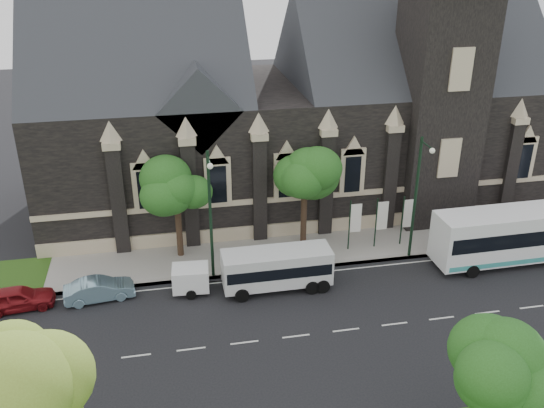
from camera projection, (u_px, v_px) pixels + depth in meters
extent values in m
plane|color=black|center=(296.00, 336.00, 33.59)|extent=(160.00, 160.00, 0.00)
cube|color=gray|center=(266.00, 254.00, 42.01)|extent=(80.00, 5.00, 0.15)
cube|color=black|center=(290.00, 141.00, 49.54)|extent=(40.00, 15.00, 10.00)
cube|color=#2B2D32|center=(140.00, 90.00, 45.34)|extent=(16.00, 15.00, 15.00)
cube|color=#2B2D32|center=(407.00, 77.00, 49.17)|extent=(20.00, 15.00, 15.00)
cube|color=#2B2D32|center=(197.00, 102.00, 42.03)|extent=(6.00, 6.00, 6.00)
cube|color=black|center=(437.00, 108.00, 44.25)|extent=(5.50, 5.50, 18.00)
cube|color=#CAB392|center=(312.00, 196.00, 43.58)|extent=(40.00, 0.22, 0.40)
cube|color=#CAB392|center=(311.00, 227.00, 44.68)|extent=(40.00, 0.25, 1.20)
cube|color=black|center=(287.00, 179.00, 42.44)|extent=(1.20, 0.12, 2.80)
sphere|color=olive|center=(30.00, 390.00, 20.87)|extent=(4.16, 4.16, 4.16)
sphere|color=olive|center=(52.00, 356.00, 21.37)|extent=(3.12, 3.12, 3.12)
sphere|color=#25551A|center=(490.00, 372.00, 24.29)|extent=(3.20, 3.20, 3.20)
sphere|color=#25551A|center=(498.00, 349.00, 24.68)|extent=(2.40, 2.40, 2.40)
cylinder|color=black|center=(304.00, 221.00, 42.62)|extent=(0.44, 0.44, 3.96)
sphere|color=#25551A|center=(305.00, 174.00, 41.08)|extent=(3.84, 3.84, 3.84)
sphere|color=#25551A|center=(312.00, 160.00, 41.54)|extent=(2.88, 2.88, 2.88)
cylinder|color=black|center=(179.00, 232.00, 41.06)|extent=(0.44, 0.44, 3.96)
sphere|color=#25551A|center=(176.00, 185.00, 39.54)|extent=(3.68, 3.68, 3.68)
sphere|color=#25551A|center=(185.00, 171.00, 39.99)|extent=(2.76, 2.76, 2.76)
cylinder|color=black|center=(415.00, 200.00, 39.93)|extent=(0.20, 0.20, 9.00)
cylinder|color=black|center=(427.00, 145.00, 37.45)|extent=(0.10, 1.60, 0.10)
sphere|color=silver|center=(432.00, 151.00, 36.78)|extent=(0.36, 0.36, 0.36)
cylinder|color=black|center=(211.00, 217.00, 37.49)|extent=(0.20, 0.20, 9.00)
cylinder|color=black|center=(209.00, 160.00, 35.01)|extent=(0.10, 1.60, 0.10)
sphere|color=silver|center=(210.00, 166.00, 34.34)|extent=(0.36, 0.36, 0.36)
cylinder|color=black|center=(349.00, 226.00, 41.80)|extent=(0.10, 0.10, 4.00)
cube|color=white|center=(356.00, 218.00, 41.63)|extent=(0.80, 0.04, 2.20)
cylinder|color=black|center=(376.00, 224.00, 42.15)|extent=(0.10, 0.10, 4.00)
cube|color=white|center=(382.00, 216.00, 41.98)|extent=(0.80, 0.04, 2.20)
cylinder|color=black|center=(402.00, 221.00, 42.50)|extent=(0.10, 0.10, 4.00)
cube|color=white|center=(409.00, 213.00, 42.33)|extent=(0.80, 0.04, 2.20)
cube|color=white|center=(528.00, 232.00, 40.55)|extent=(13.44, 3.00, 3.46)
cube|color=black|center=(528.00, 229.00, 40.44)|extent=(12.91, 3.04, 1.09)
cube|color=teal|center=(524.00, 250.00, 41.15)|extent=(12.91, 3.03, 0.35)
cylinder|color=black|center=(473.00, 271.00, 39.15)|extent=(0.90, 0.29, 0.90)
cylinder|color=black|center=(453.00, 251.00, 41.63)|extent=(0.90, 0.29, 0.90)
cube|color=silver|center=(277.00, 267.00, 37.51)|extent=(7.01, 2.22, 2.25)
cube|color=black|center=(277.00, 266.00, 37.47)|extent=(6.73, 2.26, 0.76)
cylinder|color=black|center=(242.00, 295.00, 36.57)|extent=(0.90, 0.28, 0.90)
cylinder|color=black|center=(237.00, 277.00, 38.53)|extent=(0.90, 0.28, 0.90)
cylinder|color=black|center=(312.00, 288.00, 37.38)|extent=(0.90, 0.28, 0.90)
cylinder|color=black|center=(304.00, 270.00, 39.34)|extent=(0.90, 0.28, 0.90)
cylinder|color=black|center=(323.00, 286.00, 37.50)|extent=(0.90, 0.28, 0.90)
cylinder|color=black|center=(314.00, 269.00, 39.46)|extent=(0.90, 0.28, 0.90)
cube|color=white|center=(191.00, 278.00, 37.35)|extent=(2.42, 1.89, 1.49)
cylinder|color=black|center=(191.00, 295.00, 36.87)|extent=(0.66, 0.28, 0.64)
cylinder|color=black|center=(191.00, 280.00, 38.42)|extent=(0.66, 0.28, 0.64)
cylinder|color=black|center=(214.00, 282.00, 37.68)|extent=(1.38, 0.18, 0.08)
imported|color=#769AAB|center=(99.00, 289.00, 36.72)|extent=(4.47, 2.04, 1.42)
imported|color=maroon|center=(18.00, 298.00, 35.78)|extent=(4.50, 2.18, 1.48)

